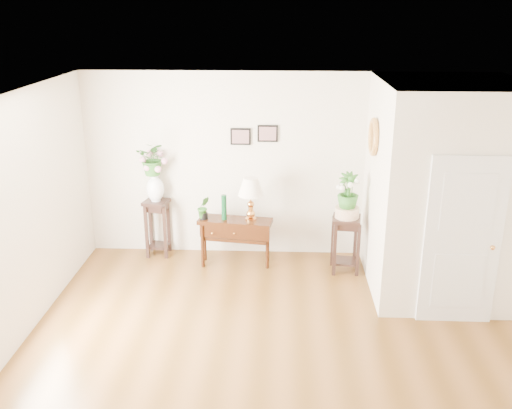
# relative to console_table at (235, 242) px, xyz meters

# --- Properties ---
(floor) EXTENTS (6.00, 5.50, 0.02)m
(floor) POSITION_rel_console_table_xyz_m (0.71, -2.27, -0.36)
(floor) COLOR brown
(floor) RESTS_ON ground
(ceiling) EXTENTS (6.00, 5.50, 0.02)m
(ceiling) POSITION_rel_console_table_xyz_m (0.71, -2.27, 2.44)
(ceiling) COLOR white
(ceiling) RESTS_ON ground
(wall_back) EXTENTS (6.00, 0.02, 2.80)m
(wall_back) POSITION_rel_console_table_xyz_m (0.71, 0.48, 1.04)
(wall_back) COLOR silver
(wall_back) RESTS_ON ground
(wall_left) EXTENTS (0.02, 5.50, 2.80)m
(wall_left) POSITION_rel_console_table_xyz_m (-2.29, -2.27, 1.04)
(wall_left) COLOR silver
(wall_left) RESTS_ON ground
(partition) EXTENTS (1.80, 1.95, 2.80)m
(partition) POSITION_rel_console_table_xyz_m (2.81, -0.49, 1.04)
(partition) COLOR silver
(partition) RESTS_ON floor
(door) EXTENTS (0.90, 0.05, 2.10)m
(door) POSITION_rel_console_table_xyz_m (2.81, -1.49, 0.69)
(door) COLOR silver
(door) RESTS_ON floor
(art_print_left) EXTENTS (0.30, 0.02, 0.25)m
(art_print_left) POSITION_rel_console_table_xyz_m (0.06, 0.46, 1.49)
(art_print_left) COLOR black
(art_print_left) RESTS_ON wall_back
(art_print_right) EXTENTS (0.30, 0.02, 0.25)m
(art_print_right) POSITION_rel_console_table_xyz_m (0.46, 0.46, 1.54)
(art_print_right) COLOR black
(art_print_right) RESTS_ON wall_back
(wall_ornament) EXTENTS (0.07, 0.51, 0.51)m
(wall_ornament) POSITION_rel_console_table_xyz_m (1.87, -0.37, 1.69)
(wall_ornament) COLOR tan
(wall_ornament) RESTS_ON partition
(console_table) EXTENTS (1.11, 0.50, 0.72)m
(console_table) POSITION_rel_console_table_xyz_m (0.00, 0.00, 0.00)
(console_table) COLOR #321205
(console_table) RESTS_ON floor
(table_lamp) EXTENTS (0.48, 0.48, 0.64)m
(table_lamp) POSITION_rel_console_table_xyz_m (0.23, 0.00, 0.71)
(table_lamp) COLOR #C5833D
(table_lamp) RESTS_ON console_table
(green_vase) EXTENTS (0.09, 0.09, 0.37)m
(green_vase) POSITION_rel_console_table_xyz_m (-0.16, 0.00, 0.53)
(green_vase) COLOR #0A391B
(green_vase) RESTS_ON console_table
(potted_plant) EXTENTS (0.22, 0.20, 0.33)m
(potted_plant) POSITION_rel_console_table_xyz_m (-0.46, 0.00, 0.52)
(potted_plant) COLOR #2A6521
(potted_plant) RESTS_ON console_table
(plant_stand_a) EXTENTS (0.41, 0.41, 0.88)m
(plant_stand_a) POSITION_rel_console_table_xyz_m (-1.23, 0.30, 0.08)
(plant_stand_a) COLOR black
(plant_stand_a) RESTS_ON floor
(porcelain_vase) EXTENTS (0.28, 0.28, 0.45)m
(porcelain_vase) POSITION_rel_console_table_xyz_m (-1.23, 0.30, 0.75)
(porcelain_vase) COLOR white
(porcelain_vase) RESTS_ON plant_stand_a
(lily_arrangement) EXTENTS (0.50, 0.45, 0.51)m
(lily_arrangement) POSITION_rel_console_table_xyz_m (-1.23, 0.30, 1.18)
(lily_arrangement) COLOR #2A6521
(lily_arrangement) RESTS_ON porcelain_vase
(plant_stand_b) EXTENTS (0.44, 0.44, 0.83)m
(plant_stand_b) POSITION_rel_console_table_xyz_m (1.61, -0.14, 0.06)
(plant_stand_b) COLOR black
(plant_stand_b) RESTS_ON floor
(ceramic_bowl) EXTENTS (0.37, 0.37, 0.15)m
(ceramic_bowl) POSITION_rel_console_table_xyz_m (1.61, -0.14, 0.55)
(ceramic_bowl) COLOR beige
(ceramic_bowl) RESTS_ON plant_stand_b
(narcissus) EXTENTS (0.34, 0.34, 0.53)m
(narcissus) POSITION_rel_console_table_xyz_m (1.61, -0.14, 0.86)
(narcissus) COLOR #2A6521
(narcissus) RESTS_ON ceramic_bowl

